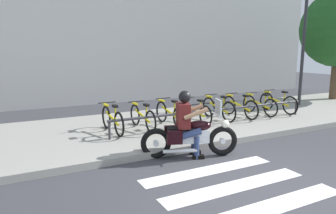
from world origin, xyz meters
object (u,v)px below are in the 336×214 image
Objects in this scene: street_lamp at (304,38)px; bicycle_6 at (259,105)px; motorcycle at (190,136)px; bicycle_3 at (195,112)px; rider at (187,119)px; bicycle_4 at (218,109)px; bike_rack at (218,110)px; bicycle_1 at (142,117)px; bicycle_7 at (278,102)px; bicycle_5 at (240,107)px; bicycle_2 at (170,114)px; bicycle_0 at (112,120)px.

bicycle_6 is at bearing -165.78° from street_lamp.
motorcycle reaches higher than bicycle_3.
rider is 4.62m from bicycle_6.
bicycle_4 is 0.25× the size of bike_rack.
motorcycle is 1.25× the size of bicycle_4.
rider is at bearing -86.31° from bicycle_1.
bicycle_1 reaches higher than bike_rack.
bicycle_7 is 3.02m from street_lamp.
street_lamp reaches higher than bicycle_5.
bicycle_3 is 0.25× the size of bike_rack.
bicycle_6 is 0.24× the size of bike_rack.
bicycle_4 is at bearing -0.02° from bicycle_1.
bike_rack is at bearing -14.70° from bicycle_1.
bicycle_3 is 0.99× the size of bicycle_7.
bicycle_1 is 0.99× the size of bicycle_4.
bicycle_2 is 0.36× the size of street_lamp.
bicycle_2 is at bearing -179.99° from bicycle_6.
bicycle_5 is at bearing 0.01° from bicycle_2.
bicycle_0 is 5.92m from bicycle_7.
bicycle_5 is (4.23, 0.00, -0.01)m from bicycle_0.
bicycle_7 reaches higher than bicycle_5.
bicycle_0 is 0.25× the size of bike_rack.
bicycle_1 is 0.97× the size of bicycle_7.
motorcycle is 1.26× the size of bicycle_0.
street_lamp reaches higher than bicycle_3.
bicycle_4 is at bearing -179.96° from bicycle_5.
street_lamp is (6.14, 0.70, 2.23)m from bicycle_2.
bicycle_7 is (4.94, 2.12, -0.33)m from rider.
bicycle_6 is 0.94× the size of bicycle_7.
bicycle_5 is 4.29m from street_lamp.
bicycle_6 is (4.09, 2.12, -0.35)m from rider.
bicycle_2 reaches higher than bike_rack.
bicycle_7 reaches higher than bike_rack.
bicycle_0 reaches higher than bicycle_2.
bicycle_4 is at bearing -0.01° from bicycle_2.
bicycle_0 is at bearing -179.94° from bicycle_1.
bicycle_1 is 1.69m from bicycle_3.
street_lamp is at bearing 7.51° from bicycle_3.
bicycle_2 is 4.23m from bicycle_7.
rider is 0.32× the size of street_lamp.
bicycle_3 is 0.70m from bike_rack.
bicycle_2 is 1.00× the size of bicycle_3.
bicycle_1 is 2.54m from bicycle_4.
motorcycle is 1.40× the size of rider.
motorcycle is at bearing -137.34° from bicycle_4.
bicycle_6 is 0.34× the size of street_lamp.
bicycle_1 is at bearing -180.00° from bicycle_6.
bicycle_7 is 0.25× the size of bike_rack.
bicycle_6 reaches higher than bike_rack.
bicycle_3 is (1.69, 0.00, -0.00)m from bicycle_1.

